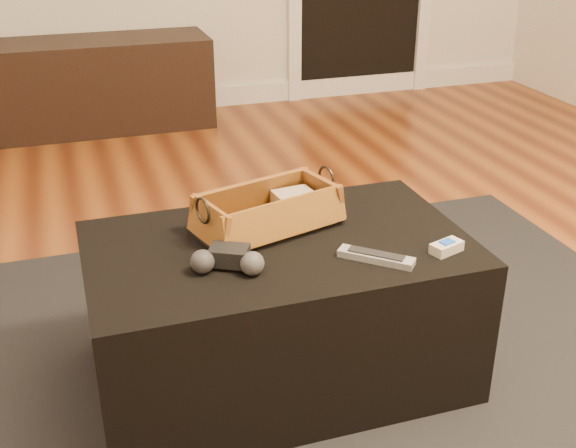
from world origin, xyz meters
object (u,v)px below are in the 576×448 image
object	(u,v)px
ottoman	(279,311)
cream_gadget	(447,247)
media_cabinet	(96,85)
game_controller	(228,260)
tv_remote	(265,224)
wicker_basket	(268,213)
silver_remote	(376,257)

from	to	relation	value
ottoman	cream_gadget	world-z (taller)	cream_gadget
media_cabinet	ottoman	xyz separation A→B (m)	(0.29, -2.54, -0.03)
ottoman	game_controller	distance (m)	0.31
ottoman	tv_remote	xyz separation A→B (m)	(-0.02, 0.07, 0.23)
game_controller	tv_remote	bearing A→B (deg)	50.64
wicker_basket	cream_gadget	world-z (taller)	wicker_basket
tv_remote	cream_gadget	size ratio (longest dim) A/B	2.20
wicker_basket	cream_gadget	distance (m)	0.48
ottoman	silver_remote	size ratio (longest dim) A/B	5.81
tv_remote	wicker_basket	xyz separation A→B (m)	(0.01, 0.02, 0.02)
ottoman	cream_gadget	xyz separation A→B (m)	(0.39, -0.18, 0.22)
media_cabinet	wicker_basket	world-z (taller)	wicker_basket
ottoman	silver_remote	xyz separation A→B (m)	(0.20, -0.17, 0.22)
tv_remote	cream_gadget	bearing A→B (deg)	-54.65
media_cabinet	ottoman	bearing A→B (deg)	-83.60
game_controller	silver_remote	xyz separation A→B (m)	(0.36, -0.07, -0.02)
ottoman	tv_remote	distance (m)	0.25
tv_remote	cream_gadget	world-z (taller)	tv_remote
media_cabinet	wicker_basket	size ratio (longest dim) A/B	2.95
ottoman	game_controller	bearing A→B (deg)	-146.77
ottoman	wicker_basket	bearing A→B (deg)	90.32
tv_remote	media_cabinet	bearing A→B (deg)	73.75
cream_gadget	media_cabinet	bearing A→B (deg)	103.93
tv_remote	game_controller	distance (m)	0.23
game_controller	silver_remote	world-z (taller)	game_controller
tv_remote	wicker_basket	distance (m)	0.03
game_controller	silver_remote	distance (m)	0.37
silver_remote	media_cabinet	bearing A→B (deg)	100.17
wicker_basket	cream_gadget	bearing A→B (deg)	-35.12
media_cabinet	tv_remote	bearing A→B (deg)	-83.77
game_controller	silver_remote	bearing A→B (deg)	-10.32
wicker_basket	game_controller	size ratio (longest dim) A/B	2.30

